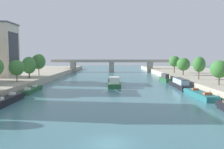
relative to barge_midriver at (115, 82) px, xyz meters
The scene contains 16 objects.
ground_plane 45.31m from the barge_midriver, 91.06° to the right, with size 400.00×400.00×0.00m, color #42757F.
barge_midriver is the anchor object (origin of this frame).
wake_behind_barge 12.12m from the barge_midriver, 93.72° to the right, with size 5.60×5.92×0.03m.
moored_boat_left_midway 32.89m from the barge_midriver, 128.46° to the right, with size 2.33×11.43×2.35m.
moored_boat_left_far 24.11m from the barge_midriver, 149.60° to the right, with size 2.50×11.89×2.11m.
moored_boat_right_downstream 26.94m from the barge_midriver, 46.14° to the right, with size 2.93×13.58×2.27m.
moored_boat_right_near 19.40m from the barge_midriver, 14.29° to the right, with size 2.96×14.89×2.72m.
moored_boat_right_far 21.41m from the barge_midriver, 31.21° to the left, with size 1.89×10.05×2.83m.
tree_left_far 27.99m from the barge_midriver, 164.47° to the right, with size 3.95×3.95×5.92m.
tree_left_past_mid 27.57m from the barge_midriver, behind, with size 4.40×4.40×6.75m.
tree_left_by_lamp 29.96m from the barge_midriver, 156.47° to the left, with size 4.78×4.78×7.78m.
tree_right_midway 29.47m from the barge_midriver, 29.66° to the right, with size 4.17×4.17×5.93m.
tree_right_nearest 26.09m from the barge_midriver, ahead, with size 3.61×3.61×6.79m.
tree_right_second 29.06m from the barge_midriver, 27.11° to the left, with size 4.71×4.71×6.38m.
tree_right_end_of_row 35.87m from the barge_midriver, 43.99° to the left, with size 4.46×4.46×7.04m.
bridge_far 57.25m from the barge_midriver, 90.84° to the left, with size 67.42×4.40×7.14m.
Camera 1 is at (0.26, -21.80, 8.90)m, focal length 35.26 mm.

